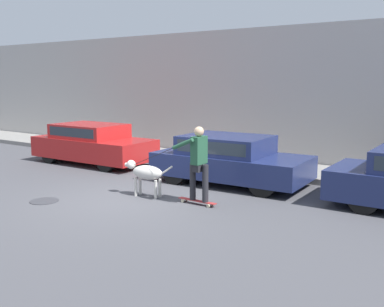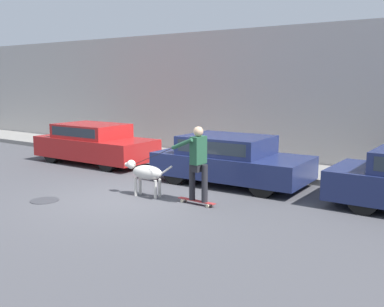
{
  "view_description": "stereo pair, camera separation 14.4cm",
  "coord_description": "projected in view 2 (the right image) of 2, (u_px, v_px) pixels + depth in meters",
  "views": [
    {
      "loc": [
        6.7,
        -7.34,
        2.65
      ],
      "look_at": [
        0.83,
        1.23,
        0.95
      ],
      "focal_mm": 42.0,
      "sensor_mm": 36.0,
      "label": 1
    },
    {
      "loc": [
        6.82,
        -7.26,
        2.65
      ],
      "look_at": [
        0.83,
        1.23,
        0.95
      ],
      "focal_mm": 42.0,
      "sensor_mm": 36.0,
      "label": 2
    }
  ],
  "objects": [
    {
      "name": "back_wall",
      "position": [
        254.0,
        96.0,
        14.57
      ],
      "size": [
        32.0,
        0.3,
        4.29
      ],
      "color": "#B2ADA8",
      "rests_on": "ground_plane"
    },
    {
      "name": "parked_car_1",
      "position": [
        230.0,
        160.0,
        11.54
      ],
      "size": [
        4.0,
        2.0,
        1.24
      ],
      "rotation": [
        0.0,
        0.0,
        0.04
      ],
      "color": "black",
      "rests_on": "ground_plane"
    },
    {
      "name": "dog",
      "position": [
        146.0,
        173.0,
        10.3
      ],
      "size": [
        1.27,
        0.41,
        0.81
      ],
      "rotation": [
        0.0,
        0.0,
        3.26
      ],
      "color": "beige",
      "rests_on": "ground_plane"
    },
    {
      "name": "manhole_cover",
      "position": [
        45.0,
        200.0,
        9.98
      ],
      "size": [
        0.63,
        0.63,
        0.01
      ],
      "color": "#38383D",
      "rests_on": "ground_plane"
    },
    {
      "name": "ground_plane",
      "position": [
        131.0,
        199.0,
        10.16
      ],
      "size": [
        36.0,
        36.0,
        0.0
      ],
      "primitive_type": "plane",
      "color": "#47474C"
    },
    {
      "name": "skateboarder",
      "position": [
        198.0,
        160.0,
        9.52
      ],
      "size": [
        2.23,
        0.54,
        1.69
      ],
      "rotation": [
        0.0,
        0.0,
        3.11
      ],
      "color": "beige",
      "rests_on": "ground_plane"
    },
    {
      "name": "sidewalk_curb",
      "position": [
        235.0,
        164.0,
        13.94
      ],
      "size": [
        30.0,
        2.06,
        0.16
      ],
      "color": "gray",
      "rests_on": "ground_plane"
    },
    {
      "name": "parked_car_0",
      "position": [
        95.0,
        144.0,
        14.42
      ],
      "size": [
        4.05,
        1.79,
        1.27
      ],
      "rotation": [
        0.0,
        0.0,
        0.02
      ],
      "color": "black",
      "rests_on": "ground_plane"
    }
  ]
}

